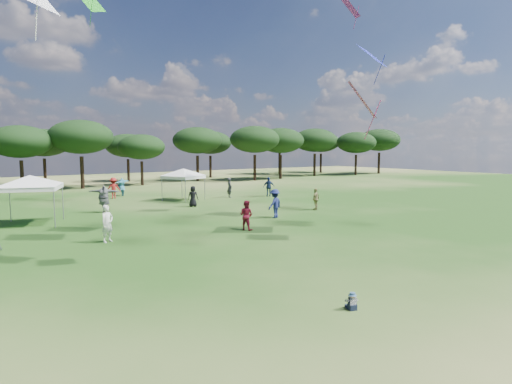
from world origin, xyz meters
The scene contains 6 objects.
ground centered at (0.00, 0.00, 0.00)m, with size 140.00×140.00×0.00m, color #254B16.
tree_line centered at (2.39, 47.41, 5.42)m, with size 108.78×17.63×7.77m.
tent_left centered at (-4.67, 22.53, 2.79)m, with size 6.04×6.04×3.21m.
tent_right centered at (7.78, 28.06, 2.61)m, with size 5.10×5.10×3.04m.
toddler centered at (0.66, 2.45, 0.22)m, with size 0.37×0.40×0.50m.
festival_crowd centered at (1.60, 24.73, 0.87)m, with size 29.22×22.02×1.89m.
Camera 1 is at (-8.19, -5.45, 4.51)m, focal length 30.00 mm.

